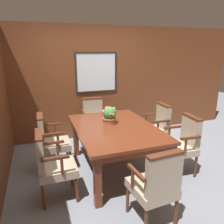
{
  "coord_description": "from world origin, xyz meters",
  "views": [
    {
      "loc": [
        -1.18,
        -2.92,
        1.96
      ],
      "look_at": [
        -0.06,
        0.29,
        0.97
      ],
      "focal_mm": 35.0,
      "sensor_mm": 36.0,
      "label": 1
    }
  ],
  "objects_px": {
    "chair_head_far": "(94,119)",
    "chair_left_far": "(50,140)",
    "chair_left_near": "(51,163)",
    "chair_right_near": "(183,142)",
    "chair_head_near": "(156,184)",
    "chair_right_far": "(157,126)",
    "dining_table": "(115,132)",
    "potted_plant": "(110,115)"
  },
  "relations": [
    {
      "from": "chair_left_near",
      "to": "dining_table",
      "type": "bearing_deg",
      "value": -69.53
    },
    {
      "from": "chair_left_far",
      "to": "potted_plant",
      "type": "relative_size",
      "value": 3.21
    },
    {
      "from": "chair_left_near",
      "to": "potted_plant",
      "type": "bearing_deg",
      "value": -60.88
    },
    {
      "from": "dining_table",
      "to": "chair_left_far",
      "type": "bearing_deg",
      "value": 157.93
    },
    {
      "from": "chair_right_far",
      "to": "chair_head_far",
      "type": "xyz_separation_m",
      "value": [
        -1.02,
        0.85,
        0.0
      ]
    },
    {
      "from": "chair_head_near",
      "to": "chair_left_far",
      "type": "distance_m",
      "value": 1.93
    },
    {
      "from": "chair_right_near",
      "to": "chair_head_near",
      "type": "bearing_deg",
      "value": -45.74
    },
    {
      "from": "dining_table",
      "to": "chair_head_near",
      "type": "bearing_deg",
      "value": -88.77
    },
    {
      "from": "chair_head_far",
      "to": "chair_right_far",
      "type": "bearing_deg",
      "value": -38.61
    },
    {
      "from": "chair_left_near",
      "to": "chair_left_far",
      "type": "relative_size",
      "value": 1.0
    },
    {
      "from": "chair_head_far",
      "to": "chair_left_far",
      "type": "bearing_deg",
      "value": -137.62
    },
    {
      "from": "dining_table",
      "to": "chair_head_far",
      "type": "xyz_separation_m",
      "value": [
        -0.02,
        1.24,
        -0.15
      ]
    },
    {
      "from": "chair_head_near",
      "to": "chair_left_far",
      "type": "relative_size",
      "value": 1.0
    },
    {
      "from": "chair_head_far",
      "to": "chair_left_far",
      "type": "relative_size",
      "value": 1.0
    },
    {
      "from": "dining_table",
      "to": "chair_left_near",
      "type": "height_order",
      "value": "chair_left_near"
    },
    {
      "from": "dining_table",
      "to": "chair_head_far",
      "type": "relative_size",
      "value": 1.8
    },
    {
      "from": "chair_right_near",
      "to": "chair_left_far",
      "type": "distance_m",
      "value": 2.15
    },
    {
      "from": "chair_right_near",
      "to": "chair_left_far",
      "type": "relative_size",
      "value": 1.0
    },
    {
      "from": "chair_left_far",
      "to": "chair_head_near",
      "type": "bearing_deg",
      "value": -147.74
    },
    {
      "from": "chair_right_far",
      "to": "chair_right_near",
      "type": "bearing_deg",
      "value": 1.9
    },
    {
      "from": "chair_head_far",
      "to": "chair_left_near",
      "type": "bearing_deg",
      "value": -120.24
    },
    {
      "from": "chair_head_near",
      "to": "dining_table",
      "type": "bearing_deg",
      "value": -93.06
    },
    {
      "from": "chair_head_near",
      "to": "chair_head_far",
      "type": "height_order",
      "value": "same"
    },
    {
      "from": "potted_plant",
      "to": "chair_head_far",
      "type": "bearing_deg",
      "value": 89.07
    },
    {
      "from": "dining_table",
      "to": "chair_right_far",
      "type": "xyz_separation_m",
      "value": [
        1.0,
        0.39,
        -0.15
      ]
    },
    {
      "from": "dining_table",
      "to": "chair_right_near",
      "type": "bearing_deg",
      "value": -22.37
    },
    {
      "from": "chair_left_near",
      "to": "chair_right_far",
      "type": "xyz_separation_m",
      "value": [
        2.03,
        0.78,
        0.0
      ]
    },
    {
      "from": "chair_left_far",
      "to": "chair_right_far",
      "type": "bearing_deg",
      "value": -89.74
    },
    {
      "from": "chair_head_near",
      "to": "chair_right_near",
      "type": "height_order",
      "value": "same"
    },
    {
      "from": "chair_head_near",
      "to": "chair_right_far",
      "type": "bearing_deg",
      "value": -125.0
    },
    {
      "from": "chair_head_near",
      "to": "chair_left_far",
      "type": "xyz_separation_m",
      "value": [
        -1.02,
        1.64,
        0.0
      ]
    },
    {
      "from": "chair_right_near",
      "to": "chair_left_far",
      "type": "xyz_separation_m",
      "value": [
        -1.99,
        0.81,
        0.0
      ]
    },
    {
      "from": "chair_left_near",
      "to": "chair_head_far",
      "type": "relative_size",
      "value": 1.0
    },
    {
      "from": "chair_right_far",
      "to": "chair_left_near",
      "type": "bearing_deg",
      "value": -66.94
    },
    {
      "from": "chair_right_near",
      "to": "chair_head_far",
      "type": "height_order",
      "value": "same"
    },
    {
      "from": "chair_left_near",
      "to": "chair_right_near",
      "type": "relative_size",
      "value": 1.0
    },
    {
      "from": "chair_left_near",
      "to": "chair_left_far",
      "type": "bearing_deg",
      "value": -3.34
    },
    {
      "from": "chair_right_far",
      "to": "potted_plant",
      "type": "bearing_deg",
      "value": -76.07
    },
    {
      "from": "dining_table",
      "to": "chair_right_near",
      "type": "height_order",
      "value": "chair_right_near"
    },
    {
      "from": "chair_head_far",
      "to": "potted_plant",
      "type": "height_order",
      "value": "potted_plant"
    },
    {
      "from": "potted_plant",
      "to": "chair_head_near",
      "type": "bearing_deg",
      "value": -87.45
    },
    {
      "from": "chair_left_near",
      "to": "chair_right_near",
      "type": "bearing_deg",
      "value": -90.97
    }
  ]
}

